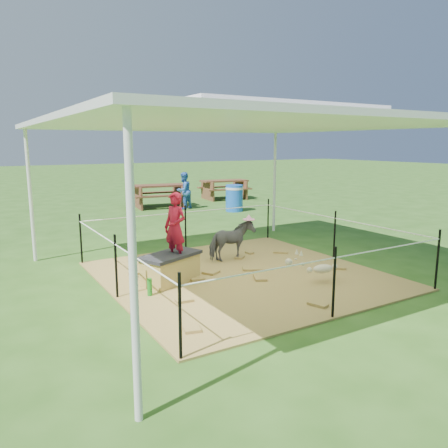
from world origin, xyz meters
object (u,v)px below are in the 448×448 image
pony (232,241)px  foal (323,267)px  picnic_table_far (224,190)px  straw_bale (171,269)px  woman (175,222)px  picnic_table_near (159,196)px  trash_barrel (234,198)px  distant_person (184,191)px  green_bottle (150,287)px

pony → foal: bearing=-169.2°
pony → picnic_table_far: bearing=-35.2°
straw_bale → woman: 0.81m
picnic_table_near → picnic_table_far: picnic_table_near is taller
woman → trash_barrel: (5.09, 6.24, -0.59)m
woman → distant_person: woman is taller
woman → distant_person: (3.82, 7.62, -0.39)m
foal → trash_barrel: (3.01, 7.56, 0.17)m
picnic_table_far → distant_person: size_ratio=1.47×
picnic_table_far → green_bottle: bearing=-118.9°
distant_person → woman: bearing=40.7°
picnic_table_far → pony: bearing=-112.7°
straw_bale → distant_person: size_ratio=0.74×
green_bottle → picnic_table_far: 12.16m
woman → pony: (1.52, 0.67, -0.63)m
straw_bale → pony: 1.77m
woman → straw_bale: bearing=-113.3°
woman → picnic_table_near: bearing=136.1°
trash_barrel → woman: bearing=-129.2°
green_bottle → foal: foal is taller
straw_bale → picnic_table_far: 11.47m
foal → picnic_table_near: picnic_table_near is taller
pony → woman: bearing=108.7°
straw_bale → trash_barrel: 8.13m
green_bottle → trash_barrel: trash_barrel is taller
foal → distant_person: distant_person is taller
picnic_table_far → distant_person: 3.24m
pony → distant_person: (2.30, 6.95, 0.24)m
foal → trash_barrel: size_ratio=1.03×
trash_barrel → picnic_table_near: trash_barrel is taller
trash_barrel → picnic_table_near: bearing=129.2°
pony → foal: pony is taller
foal → trash_barrel: trash_barrel is taller
distant_person → straw_bale: bearing=40.1°
woman → picnic_table_near: 9.15m
green_bottle → trash_barrel: bearing=49.4°
woman → pony: bearing=90.6°
woman → trash_barrel: 8.08m
straw_bale → distant_person: distant_person is taller
distant_person → picnic_table_far: bearing=-170.3°
straw_bale → distant_person: (3.92, 7.62, 0.42)m
foal → woman: bearing=158.1°
foal → picnic_table_far: (4.45, 10.67, 0.11)m
woman → green_bottle: size_ratio=4.32×
straw_bale → green_bottle: bearing=-140.7°
trash_barrel → picnic_table_near: (-1.87, 2.29, -0.04)m
picnic_table_near → picnic_table_far: (3.32, 0.82, -0.01)m
trash_barrel → distant_person: size_ratio=0.69×
green_bottle → picnic_table_far: size_ratio=0.14×
straw_bale → pony: (1.62, 0.67, 0.18)m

